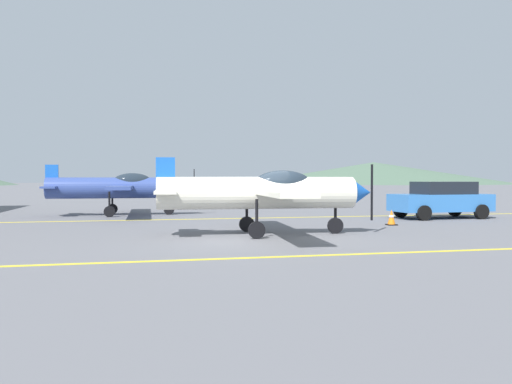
# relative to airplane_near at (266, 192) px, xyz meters

# --- Properties ---
(ground_plane) EXTENTS (400.00, 400.00, 0.00)m
(ground_plane) POSITION_rel_airplane_near_xyz_m (-0.38, -0.89, -1.35)
(ground_plane) COLOR slate
(apron_line_near) EXTENTS (80.00, 0.16, 0.01)m
(apron_line_near) POSITION_rel_airplane_near_xyz_m (-0.38, -4.42, -1.35)
(apron_line_near) COLOR yellow
(apron_line_near) RESTS_ON ground_plane
(apron_line_far) EXTENTS (80.00, 0.16, 0.01)m
(apron_line_far) POSITION_rel_airplane_near_xyz_m (-0.38, 6.55, -1.35)
(apron_line_far) COLOR yellow
(apron_line_far) RESTS_ON ground_plane
(airplane_near) EXTENTS (6.95, 8.00, 2.40)m
(airplane_near) POSITION_rel_airplane_near_xyz_m (0.00, 0.00, 0.00)
(airplane_near) COLOR silver
(airplane_near) RESTS_ON ground_plane
(airplane_mid) EXTENTS (6.91, 7.97, 2.40)m
(airplane_mid) POSITION_rel_airplane_near_xyz_m (-4.78, 9.59, 0.00)
(airplane_mid) COLOR #33478C
(airplane_mid) RESTS_ON ground_plane
(car_sedan) EXTENTS (4.38, 2.18, 1.62)m
(car_sedan) POSITION_rel_airplane_near_xyz_m (9.13, 4.75, -0.51)
(car_sedan) COLOR #3372BF
(car_sedan) RESTS_ON ground_plane
(traffic_cone_side) EXTENTS (0.36, 0.36, 0.59)m
(traffic_cone_side) POSITION_rel_airplane_near_xyz_m (5.40, 2.15, -1.06)
(traffic_cone_side) COLOR black
(traffic_cone_side) RESTS_ON ground_plane
(hill_centerleft) EXTENTS (89.41, 89.41, 7.22)m
(hill_centerleft) POSITION_rel_airplane_near_xyz_m (72.93, 144.95, 2.26)
(hill_centerleft) COLOR #4C6651
(hill_centerleft) RESTS_ON ground_plane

